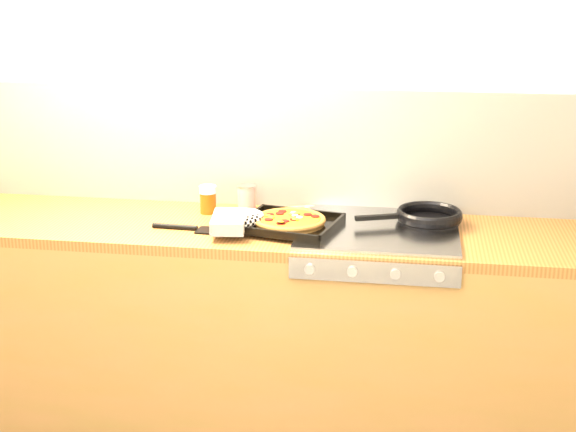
% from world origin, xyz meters
% --- Properties ---
extents(room_shell, '(3.20, 3.20, 3.20)m').
position_xyz_m(room_shell, '(0.00, 1.39, 1.15)').
color(room_shell, white).
rests_on(room_shell, ground).
extents(counter_run, '(3.20, 0.62, 0.90)m').
position_xyz_m(counter_run, '(0.00, 1.10, 0.45)').
color(counter_run, '#946239').
rests_on(counter_run, ground).
extents(stovetop, '(0.60, 0.56, 0.02)m').
position_xyz_m(stovetop, '(0.45, 1.10, 0.91)').
color(stovetop, '#9A9A9F').
rests_on(stovetop, counter_run).
extents(pizza_on_tray, '(0.50, 0.39, 0.06)m').
position_xyz_m(pizza_on_tray, '(0.05, 1.04, 0.94)').
color(pizza_on_tray, black).
rests_on(pizza_on_tray, stovetop).
extents(frying_pan, '(0.45, 0.33, 0.04)m').
position_xyz_m(frying_pan, '(0.63, 1.20, 0.94)').
color(frying_pan, black).
rests_on(frying_pan, stovetop).
extents(tomato_can, '(0.08, 0.08, 0.11)m').
position_xyz_m(tomato_can, '(-0.11, 1.29, 0.95)').
color(tomato_can, maroon).
rests_on(tomato_can, counter_run).
extents(juice_glass, '(0.09, 0.09, 0.12)m').
position_xyz_m(juice_glass, '(-0.26, 1.23, 0.96)').
color(juice_glass, red).
rests_on(juice_glass, counter_run).
extents(wooden_spoon, '(0.28, 0.15, 0.02)m').
position_xyz_m(wooden_spoon, '(0.06, 1.31, 0.91)').
color(wooden_spoon, '#B67F4D').
rests_on(wooden_spoon, counter_run).
extents(black_spatula, '(0.28, 0.09, 0.02)m').
position_xyz_m(black_spatula, '(-0.27, 1.00, 0.91)').
color(black_spatula, black).
rests_on(black_spatula, counter_run).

